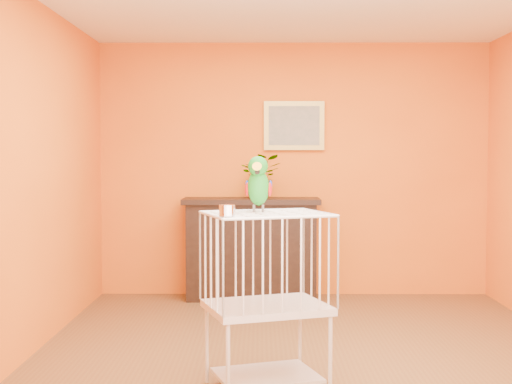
{
  "coord_description": "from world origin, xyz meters",
  "views": [
    {
      "loc": [
        -0.34,
        -5.11,
        1.45
      ],
      "look_at": [
        -0.37,
        -0.7,
        1.22
      ],
      "focal_mm": 50.0,
      "sensor_mm": 36.0,
      "label": 1
    }
  ],
  "objects": [
    {
      "name": "framed_picture",
      "position": [
        0.0,
        2.22,
        1.75
      ],
      "size": [
        0.62,
        0.04,
        0.5
      ],
      "color": "#AE943E",
      "rests_on": "room_shell"
    },
    {
      "name": "room_shell",
      "position": [
        0.0,
        0.0,
        1.58
      ],
      "size": [
        4.5,
        4.5,
        4.5
      ],
      "color": "orange",
      "rests_on": "ground"
    },
    {
      "name": "console_cabinet",
      "position": [
        -0.44,
        2.01,
        0.51
      ],
      "size": [
        1.37,
        0.49,
        1.02
      ],
      "color": "black",
      "rests_on": "ground"
    },
    {
      "name": "parrot",
      "position": [
        -0.36,
        -0.7,
        1.27
      ],
      "size": [
        0.17,
        0.31,
        0.35
      ],
      "rotation": [
        0.0,
        0.0,
        -0.07
      ],
      "color": "#59544C",
      "rests_on": "birdcage"
    },
    {
      "name": "potted_plant",
      "position": [
        -0.34,
        2.06,
        1.19
      ],
      "size": [
        0.41,
        0.45,
        0.34
      ],
      "primitive_type": "imported",
      "rotation": [
        0.0,
        0.0,
        0.03
      ],
      "color": "#26722D",
      "rests_on": "console_cabinet"
    },
    {
      "name": "feed_cup",
      "position": [
        -0.53,
        -1.04,
        1.13
      ],
      "size": [
        0.09,
        0.09,
        0.06
      ],
      "primitive_type": "cylinder",
      "color": "silver",
      "rests_on": "birdcage"
    },
    {
      "name": "birdcage",
      "position": [
        -0.3,
        -0.77,
        0.57
      ],
      "size": [
        0.85,
        0.74,
        1.09
      ],
      "rotation": [
        0.0,
        0.0,
        0.32
      ],
      "color": "beige",
      "rests_on": "ground"
    },
    {
      "name": "ground",
      "position": [
        0.0,
        0.0,
        0.0
      ],
      "size": [
        4.5,
        4.5,
        0.0
      ],
      "primitive_type": "plane",
      "color": "brown",
      "rests_on": "ground"
    }
  ]
}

